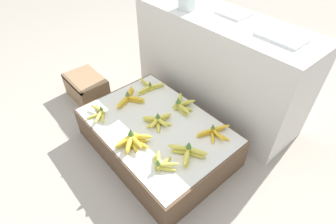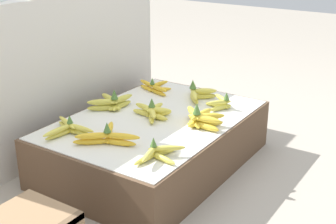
{
  "view_description": "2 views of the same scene",
  "coord_description": "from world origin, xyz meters",
  "px_view_note": "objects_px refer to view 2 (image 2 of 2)",
  "views": [
    {
      "loc": [
        1.03,
        -0.79,
        1.51
      ],
      "look_at": [
        0.07,
        0.05,
        0.38
      ],
      "focal_mm": 28.0,
      "sensor_mm": 36.0,
      "label": 1
    },
    {
      "loc": [
        -1.67,
        -1.18,
        1.08
      ],
      "look_at": [
        0.1,
        -0.01,
        0.25
      ],
      "focal_mm": 50.0,
      "sensor_mm": 36.0,
      "label": 2
    }
  ],
  "objects_px": {
    "banana_bunch_front_left": "(157,153)",
    "banana_bunch_middle_left": "(107,136)",
    "banana_bunch_middle_midright": "(197,93)",
    "banana_bunch_back_left": "(68,128)",
    "banana_bunch_back_midright": "(155,87)",
    "banana_bunch_middle_midleft": "(152,112)",
    "banana_bunch_back_midleft": "(112,103)",
    "banana_bunch_front_midright": "(221,103)",
    "banana_bunch_front_midleft": "(201,119)"
  },
  "relations": [
    {
      "from": "banana_bunch_middle_midright",
      "to": "banana_bunch_back_left",
      "type": "relative_size",
      "value": 0.9
    },
    {
      "from": "banana_bunch_front_midright",
      "to": "banana_bunch_middle_midleft",
      "type": "bearing_deg",
      "value": 144.42
    },
    {
      "from": "banana_bunch_front_left",
      "to": "banana_bunch_middle_midleft",
      "type": "xyz_separation_m",
      "value": [
        0.34,
        0.26,
        0.0
      ]
    },
    {
      "from": "banana_bunch_front_left",
      "to": "banana_bunch_front_midright",
      "type": "height_order",
      "value": "banana_bunch_front_midright"
    },
    {
      "from": "banana_bunch_front_midright",
      "to": "banana_bunch_middle_midleft",
      "type": "relative_size",
      "value": 0.91
    },
    {
      "from": "banana_bunch_front_left",
      "to": "banana_bunch_middle_left",
      "type": "height_order",
      "value": "banana_bunch_middle_left"
    },
    {
      "from": "banana_bunch_back_left",
      "to": "banana_bunch_back_midright",
      "type": "height_order",
      "value": "same"
    },
    {
      "from": "banana_bunch_middle_left",
      "to": "banana_bunch_back_midleft",
      "type": "height_order",
      "value": "banana_bunch_back_midleft"
    },
    {
      "from": "banana_bunch_middle_midleft",
      "to": "banana_bunch_back_midleft",
      "type": "relative_size",
      "value": 0.92
    },
    {
      "from": "banana_bunch_middle_midleft",
      "to": "banana_bunch_back_midleft",
      "type": "distance_m",
      "value": 0.24
    },
    {
      "from": "banana_bunch_middle_midleft",
      "to": "banana_bunch_back_midleft",
      "type": "xyz_separation_m",
      "value": [
        -0.01,
        0.23,
        0.0
      ]
    },
    {
      "from": "banana_bunch_middle_left",
      "to": "banana_bunch_middle_midleft",
      "type": "distance_m",
      "value": 0.33
    },
    {
      "from": "banana_bunch_middle_left",
      "to": "banana_bunch_middle_midright",
      "type": "height_order",
      "value": "banana_bunch_middle_midright"
    },
    {
      "from": "banana_bunch_front_midright",
      "to": "banana_bunch_middle_midleft",
      "type": "xyz_separation_m",
      "value": [
        -0.29,
        0.21,
        0.0
      ]
    },
    {
      "from": "banana_bunch_back_left",
      "to": "banana_bunch_back_midleft",
      "type": "height_order",
      "value": "banana_bunch_back_midleft"
    },
    {
      "from": "banana_bunch_front_midright",
      "to": "banana_bunch_back_left",
      "type": "bearing_deg",
      "value": 147.89
    },
    {
      "from": "banana_bunch_middle_midleft",
      "to": "banana_bunch_back_left",
      "type": "relative_size",
      "value": 0.83
    },
    {
      "from": "banana_bunch_middle_left",
      "to": "banana_bunch_back_midright",
      "type": "bearing_deg",
      "value": 18.2
    },
    {
      "from": "banana_bunch_front_left",
      "to": "banana_bunch_back_midright",
      "type": "height_order",
      "value": "same"
    },
    {
      "from": "banana_bunch_front_left",
      "to": "banana_bunch_front_midright",
      "type": "distance_m",
      "value": 0.64
    },
    {
      "from": "banana_bunch_front_left",
      "to": "banana_bunch_front_midright",
      "type": "bearing_deg",
      "value": 4.57
    },
    {
      "from": "banana_bunch_middle_left",
      "to": "banana_bunch_back_midleft",
      "type": "relative_size",
      "value": 1.13
    },
    {
      "from": "banana_bunch_middle_midleft",
      "to": "banana_bunch_back_left",
      "type": "xyz_separation_m",
      "value": [
        -0.35,
        0.2,
        -0.0
      ]
    },
    {
      "from": "banana_bunch_back_midleft",
      "to": "banana_bunch_middle_left",
      "type": "bearing_deg",
      "value": -142.96
    },
    {
      "from": "banana_bunch_front_midright",
      "to": "banana_bunch_middle_midright",
      "type": "height_order",
      "value": "banana_bunch_middle_midright"
    },
    {
      "from": "banana_bunch_middle_left",
      "to": "banana_bunch_back_midright",
      "type": "height_order",
      "value": "banana_bunch_middle_left"
    },
    {
      "from": "banana_bunch_middle_midleft",
      "to": "banana_bunch_back_midleft",
      "type": "bearing_deg",
      "value": 93.62
    },
    {
      "from": "banana_bunch_back_midright",
      "to": "banana_bunch_middle_left",
      "type": "bearing_deg",
      "value": -161.8
    },
    {
      "from": "banana_bunch_middle_midleft",
      "to": "banana_bunch_middle_midright",
      "type": "bearing_deg",
      "value": -7.55
    },
    {
      "from": "banana_bunch_middle_midright",
      "to": "banana_bunch_back_midright",
      "type": "bearing_deg",
      "value": 93.23
    },
    {
      "from": "banana_bunch_middle_left",
      "to": "banana_bunch_middle_midright",
      "type": "relative_size",
      "value": 1.15
    },
    {
      "from": "banana_bunch_back_left",
      "to": "banana_bunch_middle_midleft",
      "type": "bearing_deg",
      "value": -29.01
    },
    {
      "from": "banana_bunch_front_midleft",
      "to": "banana_bunch_back_midleft",
      "type": "xyz_separation_m",
      "value": [
        -0.06,
        0.47,
        -0.0
      ]
    },
    {
      "from": "banana_bunch_front_left",
      "to": "banana_bunch_middle_left",
      "type": "bearing_deg",
      "value": 88.6
    },
    {
      "from": "banana_bunch_middle_left",
      "to": "banana_bunch_back_midleft",
      "type": "xyz_separation_m",
      "value": [
        0.32,
        0.24,
        0.0
      ]
    },
    {
      "from": "banana_bunch_front_left",
      "to": "banana_bunch_back_left",
      "type": "bearing_deg",
      "value": 91.95
    },
    {
      "from": "banana_bunch_front_left",
      "to": "banana_bunch_middle_midleft",
      "type": "height_order",
      "value": "banana_bunch_middle_midleft"
    },
    {
      "from": "banana_bunch_back_left",
      "to": "banana_bunch_back_midleft",
      "type": "relative_size",
      "value": 1.1
    },
    {
      "from": "banana_bunch_back_midleft",
      "to": "banana_bunch_back_midright",
      "type": "relative_size",
      "value": 0.94
    },
    {
      "from": "banana_bunch_front_midleft",
      "to": "banana_bunch_front_midright",
      "type": "height_order",
      "value": "banana_bunch_front_midleft"
    },
    {
      "from": "banana_bunch_middle_midright",
      "to": "banana_bunch_back_midleft",
      "type": "bearing_deg",
      "value": 141.73
    },
    {
      "from": "banana_bunch_front_left",
      "to": "banana_bunch_middle_midright",
      "type": "relative_size",
      "value": 0.97
    },
    {
      "from": "banana_bunch_front_midleft",
      "to": "banana_bunch_front_midright",
      "type": "xyz_separation_m",
      "value": [
        0.25,
        0.03,
        -0.01
      ]
    },
    {
      "from": "banana_bunch_back_midright",
      "to": "banana_bunch_back_midleft",
      "type": "bearing_deg",
      "value": 176.0
    },
    {
      "from": "banana_bunch_middle_midright",
      "to": "banana_bunch_back_midright",
      "type": "xyz_separation_m",
      "value": [
        -0.01,
        0.26,
        -0.01
      ]
    },
    {
      "from": "banana_bunch_back_midright",
      "to": "banana_bunch_front_midleft",
      "type": "bearing_deg",
      "value": -122.19
    },
    {
      "from": "banana_bunch_middle_midright",
      "to": "banana_bunch_front_midright",
      "type": "bearing_deg",
      "value": -105.09
    },
    {
      "from": "banana_bunch_front_left",
      "to": "banana_bunch_back_midleft",
      "type": "distance_m",
      "value": 0.59
    },
    {
      "from": "banana_bunch_front_left",
      "to": "banana_bunch_front_midleft",
      "type": "distance_m",
      "value": 0.38
    },
    {
      "from": "banana_bunch_back_left",
      "to": "banana_bunch_back_midright",
      "type": "xyz_separation_m",
      "value": [
        0.68,
        0.01,
        -0.0
      ]
    }
  ]
}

